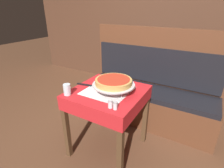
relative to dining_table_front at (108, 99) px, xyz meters
name	(u,v)px	position (x,y,z in m)	size (l,w,h in m)	color
ground_plane	(108,147)	(0.00, 0.00, -0.63)	(14.00, 14.00, 0.00)	brown
dining_table_front	(108,99)	(0.00, 0.00, 0.00)	(0.69, 0.69, 0.74)	red
dining_table_rear	(146,62)	(-0.13, 1.47, -0.01)	(0.60, 0.60, 0.74)	#194799
booth_bench	(148,96)	(0.18, 0.77, -0.27)	(1.76, 0.51, 1.26)	brown
back_wall_panel	(164,25)	(0.00, 1.93, 0.57)	(6.00, 0.04, 2.40)	#4C2D1E
pizza_pan_stand	(114,85)	(0.07, -0.01, 0.18)	(0.41, 0.41, 0.09)	#ADADB2
deep_dish_pizza	(114,81)	(0.07, -0.01, 0.22)	(0.35, 0.35, 0.05)	tan
pizza_server	(89,85)	(-0.22, -0.01, 0.11)	(0.27, 0.10, 0.01)	#BCBCC1
water_glass_near	(67,90)	(-0.28, -0.27, 0.16)	(0.07, 0.07, 0.11)	silver
salt_shaker	(110,104)	(0.19, -0.27, 0.14)	(0.04, 0.04, 0.07)	silver
pepper_shaker	(115,105)	(0.23, -0.27, 0.14)	(0.04, 0.04, 0.07)	silver
condiment_caddy	(149,53)	(-0.09, 1.49, 0.15)	(0.12, 0.12, 0.19)	black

